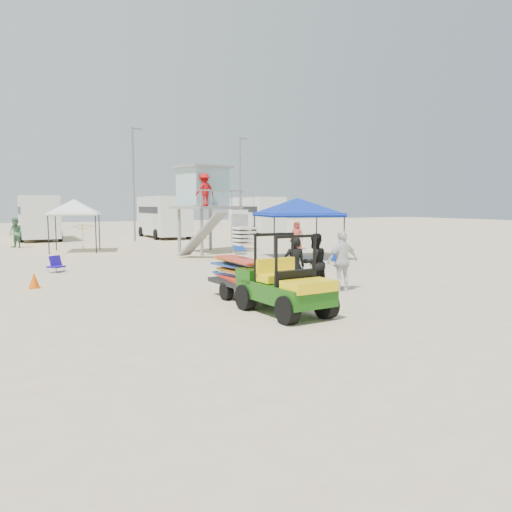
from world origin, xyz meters
name	(u,v)px	position (x,y,z in m)	size (l,w,h in m)	color
ground	(300,333)	(0.00, 0.00, 0.00)	(140.00, 140.00, 0.00)	beige
utility_cart	(285,278)	(0.61, 1.71, 0.89)	(1.45, 2.60, 1.90)	#134B0B
surf_trailer	(243,267)	(0.62, 4.04, 0.90)	(1.46, 2.47, 2.20)	black
man_left	(295,266)	(2.13, 3.74, 0.86)	(0.63, 0.41, 1.71)	black
man_mid	(314,263)	(2.98, 3.99, 0.89)	(0.86, 0.67, 1.77)	black
man_right	(342,261)	(3.83, 3.74, 0.92)	(1.08, 0.45, 1.85)	white
lifeguard_tower	(204,190)	(4.42, 16.98, 3.42)	(3.50, 3.50, 4.59)	gray
canopy_blue	(297,201)	(7.30, 12.00, 2.80)	(4.16, 4.16, 3.35)	black
canopy_white_c	(74,202)	(-1.80, 20.61, 2.77)	(3.08, 3.08, 3.32)	black
umbrella_b	(83,237)	(-1.30, 21.18, 0.78)	(1.71, 1.74, 1.57)	orange
cone_near	(34,280)	(-4.56, 8.54, 0.25)	(0.34, 0.34, 0.50)	#D85306
beach_chair_a	(56,264)	(-3.58, 12.31, 0.31)	(0.73, 0.84, 0.64)	#200E98
beach_chair_b	(338,259)	(7.49, 8.91, 0.31)	(0.64, 0.69, 0.64)	#0F2CAB
beach_chair_c	(240,248)	(5.83, 15.44, 0.31)	(0.71, 0.79, 0.64)	#0E3A9C
rv_mid_left	(38,216)	(-3.00, 31.49, 1.80)	(2.65, 6.50, 3.25)	silver
rv_mid_right	(163,215)	(6.00, 29.99, 1.80)	(2.64, 7.00, 3.25)	silver
rv_far_right	(256,214)	(15.00, 31.49, 1.80)	(2.64, 6.60, 3.25)	silver
light_pole_left	(134,185)	(3.00, 27.00, 4.00)	(0.14, 0.14, 8.00)	slate
light_pole_right	(240,187)	(12.00, 28.50, 4.00)	(0.14, 0.14, 8.00)	slate
distant_beachgoers	(82,237)	(-1.44, 20.47, 0.85)	(22.79, 14.84, 1.82)	#497A57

